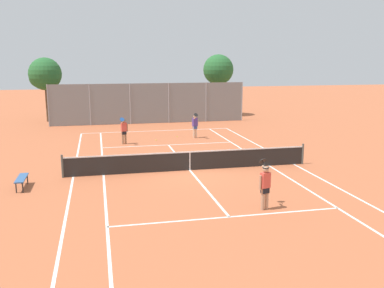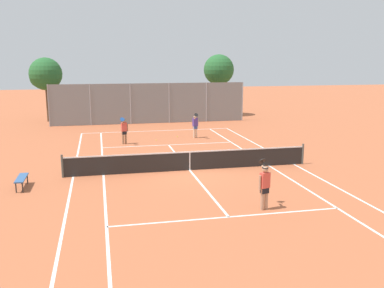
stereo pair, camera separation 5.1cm
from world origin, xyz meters
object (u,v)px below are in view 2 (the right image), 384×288
(courtside_bench, at_px, (22,179))
(player_far_left, at_px, (124,130))
(loose_tennis_ball_0, at_px, (156,140))
(tree_behind_left, at_px, (45,75))
(tennis_net, at_px, (190,160))
(loose_tennis_ball_1, at_px, (177,137))
(player_near_side, at_px, (265,185))
(tree_behind_right, at_px, (218,71))
(player_far_right, at_px, (195,124))

(courtside_bench, bearing_deg, player_far_left, 60.82)
(player_far_left, distance_m, loose_tennis_ball_0, 2.42)
(loose_tennis_ball_0, bearing_deg, player_far_left, -161.56)
(tree_behind_left, bearing_deg, tennis_net, -65.47)
(tennis_net, relative_size, loose_tennis_ball_1, 181.82)
(player_near_side, xyz_separation_m, player_far_left, (-4.16, 13.25, 0.00))
(loose_tennis_ball_0, height_order, courtside_bench, courtside_bench)
(loose_tennis_ball_0, relative_size, tree_behind_right, 0.01)
(loose_tennis_ball_0, height_order, loose_tennis_ball_1, same)
(loose_tennis_ball_1, xyz_separation_m, tree_behind_left, (-9.62, 9.82, 3.97))
(loose_tennis_ball_0, height_order, tree_behind_left, tree_behind_left)
(tennis_net, distance_m, tree_behind_left, 20.97)
(courtside_bench, xyz_separation_m, tree_behind_left, (-1.08, 20.12, 3.59))
(tennis_net, xyz_separation_m, tree_behind_right, (6.94, 19.49, 3.74))
(loose_tennis_ball_1, xyz_separation_m, courtside_bench, (-8.55, -10.30, 0.38))
(courtside_bench, distance_m, tree_behind_left, 20.47)
(player_far_right, bearing_deg, player_near_side, -92.90)
(player_near_side, bearing_deg, loose_tennis_ball_0, 98.25)
(tennis_net, relative_size, player_far_left, 6.76)
(tennis_net, height_order, player_far_left, player_far_left)
(player_far_left, xyz_separation_m, tree_behind_left, (-5.89, 11.50, 3.07))
(tennis_net, relative_size, tree_behind_left, 2.20)
(player_near_side, xyz_separation_m, courtside_bench, (-8.97, 4.63, -0.52))
(player_far_left, height_order, loose_tennis_ball_1, player_far_left)
(player_near_side, relative_size, loose_tennis_ball_1, 26.88)
(player_far_left, height_order, loose_tennis_ball_0, player_far_left)
(player_far_left, bearing_deg, loose_tennis_ball_0, 18.44)
(player_far_left, xyz_separation_m, loose_tennis_ball_1, (3.73, 1.68, -0.89))
(player_far_right, distance_m, loose_tennis_ball_1, 1.56)
(tree_behind_left, bearing_deg, player_far_left, -62.88)
(courtside_bench, xyz_separation_m, tree_behind_right, (14.44, 20.80, 3.84))
(courtside_bench, bearing_deg, loose_tennis_ball_1, 50.30)
(loose_tennis_ball_0, bearing_deg, loose_tennis_ball_1, 31.10)
(tennis_net, height_order, loose_tennis_ball_1, tennis_net)
(player_far_left, xyz_separation_m, loose_tennis_ball_0, (2.13, 0.71, -0.89))
(player_near_side, height_order, loose_tennis_ball_0, player_near_side)
(player_near_side, bearing_deg, tennis_net, 103.86)
(player_far_right, bearing_deg, tree_behind_left, 136.11)
(tree_behind_left, xyz_separation_m, tree_behind_right, (15.52, 0.68, 0.24))
(courtside_bench, bearing_deg, player_near_side, -27.29)
(loose_tennis_ball_1, bearing_deg, tree_behind_right, 60.70)
(tennis_net, distance_m, player_far_right, 8.73)
(tree_behind_left, bearing_deg, player_far_right, -43.89)
(tennis_net, bearing_deg, tree_behind_left, 114.53)
(courtside_bench, relative_size, tree_behind_left, 0.28)
(player_far_right, distance_m, courtside_bench, 13.76)
(player_near_side, height_order, player_far_left, same)
(player_far_right, height_order, loose_tennis_ball_0, player_far_right)
(player_near_side, distance_m, loose_tennis_ball_1, 14.96)
(loose_tennis_ball_1, bearing_deg, player_near_side, -88.38)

